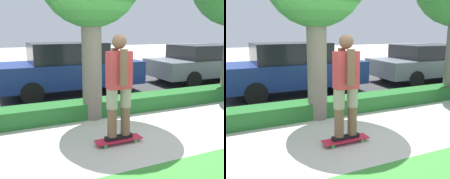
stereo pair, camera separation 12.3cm
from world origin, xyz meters
The scene contains 7 objects.
ground_plane centered at (0.00, 0.00, 0.00)m, with size 60.00×60.00×0.00m, color #BCB7AD.
street_asphalt centered at (0.00, 4.20, 0.00)m, with size 18.54×5.00×0.01m.
hedge_row centered at (0.00, 1.60, 0.18)m, with size 18.54×0.60×0.37m.
skateboard centered at (-0.28, -0.07, 0.07)m, with size 0.85×0.24×0.08m.
skater_person centered at (-0.28, -0.07, 1.06)m, with size 0.52×0.47×1.82m.
parked_car_middle centered at (-0.04, 3.96, 0.82)m, with size 4.31×1.85×1.61m.
parked_car_rear centered at (5.42, 3.90, 0.75)m, with size 4.77×2.06×1.44m.
Camera 1 is at (-2.15, -3.99, 1.95)m, focal length 42.00 mm.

